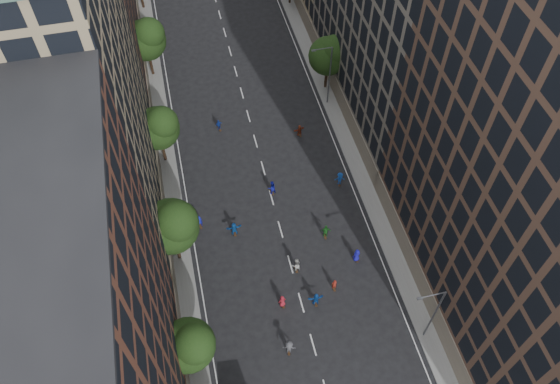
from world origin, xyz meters
The scene contains 25 objects.
ground centered at (0.00, 40.00, 0.00)m, with size 240.00×240.00×0.00m, color black.
sidewalk_left centered at (-12.00, 47.50, 0.07)m, with size 4.00×105.00×0.15m, color slate.
sidewalk_right centered at (12.00, 47.50, 0.07)m, with size 4.00×105.00×0.15m, color slate.
bldg_left_a centered at (-19.00, 11.00, 15.00)m, with size 14.00×22.00×30.00m, color brown.
bldg_left_b centered at (-19.00, 35.00, 17.00)m, with size 14.00×26.00×34.00m, color #8E7C5D.
tree_left_1 centered at (-11.02, 13.86, 5.55)m, with size 4.80×4.80×8.21m.
tree_left_2 centered at (-10.99, 25.83, 6.36)m, with size 5.60×5.60×9.45m.
tree_left_3 centered at (-11.02, 39.85, 5.82)m, with size 5.00×5.00×8.58m.
tree_left_4 centered at (-11.00, 55.84, 6.10)m, with size 5.40×5.40×9.08m.
tree_right_a centered at (11.38, 47.85, 5.63)m, with size 5.00×5.00×8.39m.
streetlamp_near centered at (10.37, 12.00, 5.17)m, with size 2.64×0.22×9.06m.
streetlamp_far centered at (10.37, 45.00, 5.17)m, with size 2.64×0.22×9.06m.
skater_5 centered at (1.38, 17.62, 0.86)m, with size 1.59×0.51×1.71m, color #1348A2.
skater_6 centered at (-1.90, 18.19, 0.82)m, with size 0.80×0.52×1.63m, color #AC1C2B.
skater_7 centered at (3.63, 18.80, 0.76)m, with size 0.56×0.36×1.52m, color maroon.
skater_8 centered at (0.41, 21.74, 0.97)m, with size 0.94×0.73×1.93m, color beige.
skater_9 centered at (-2.39, 13.42, 0.95)m, with size 1.23×0.71×1.90m, color #45454B.
skater_10 centered at (4.53, 25.01, 0.95)m, with size 1.11×0.46×1.90m, color #1E6420.
skater_11 centered at (-4.99, 27.63, 0.90)m, with size 1.67×0.53×1.80m, color #144EA5.
skater_12 centered at (6.87, 21.46, 0.87)m, with size 0.85×0.55×1.74m, color #1715AB.
skater_13 centered at (-8.50, 29.48, 0.87)m, with size 0.64×0.42×1.74m, color #161CB3.
skater_14 centered at (0.19, 32.15, 0.95)m, with size 0.92×0.72×1.90m, color #1318A0.
skater_15 centered at (8.14, 31.63, 0.91)m, with size 1.18×0.68×1.82m, color #123D94.
skater_16 centered at (-4.04, 43.53, 0.76)m, with size 0.89×0.37×1.52m, color #132F9C.
skater_17 centered at (5.58, 40.27, 0.77)m, with size 1.44×0.46×1.55m, color #973519.
Camera 1 is at (-7.64, -5.07, 50.15)m, focal length 35.00 mm.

